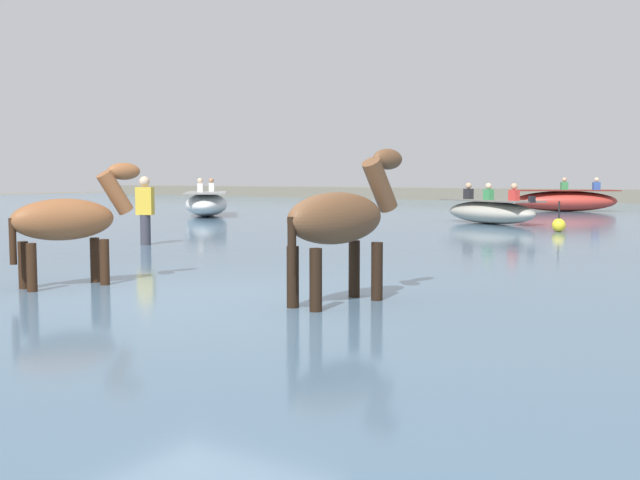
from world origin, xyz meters
name	(u,v)px	position (x,y,z in m)	size (l,w,h in m)	color
ground_plane	(196,327)	(0.00, 0.00, 0.00)	(120.00, 120.00, 0.00)	#756B56
water_surface	(508,244)	(0.00, 10.00, 0.15)	(90.00, 90.00, 0.29)	slate
horse_lead_chestnut	(69,223)	(-1.98, -0.05, 1.06)	(0.80, 1.65, 1.80)	brown
horse_trailing_bay	(341,222)	(1.42, 0.70, 1.14)	(0.71, 1.79, 1.93)	brown
boat_mid_outer	(490,211)	(-2.12, 14.60, 0.64)	(3.46, 2.52, 1.16)	#B2AD9E
boat_near_starboard	(565,201)	(-2.44, 23.54, 0.71)	(4.11, 3.24, 1.30)	#BC382D
boat_mid_channel	(207,204)	(-11.79, 13.47, 0.70)	(3.70, 4.06, 1.29)	silver
person_wading_close	(145,215)	(-5.36, 4.45, 0.87)	(0.38, 0.32, 1.63)	#383842
channel_buoy	(559,225)	(0.42, 12.42, 0.46)	(0.32, 0.32, 0.74)	yellow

